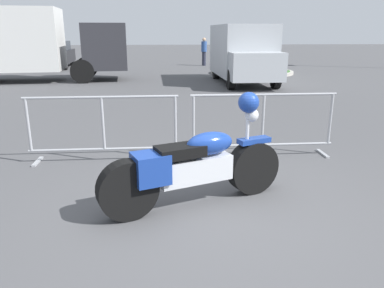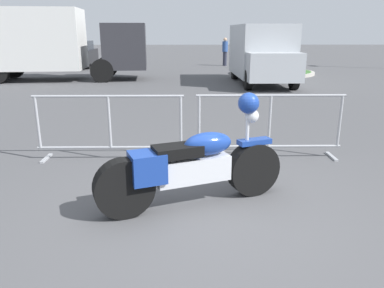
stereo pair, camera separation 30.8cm
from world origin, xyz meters
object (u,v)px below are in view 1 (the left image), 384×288
(delivery_van, at_px, (243,52))
(parked_car_white, at_px, (5,56))
(crowd_barrier_far, at_px, (263,124))
(motorcycle, at_px, (195,165))
(crowd_barrier_near, at_px, (103,128))
(box_truck, at_px, (21,42))
(parked_car_black, at_px, (54,54))
(pedestrian, at_px, (204,51))

(delivery_van, height_order, parked_car_white, delivery_van)
(crowd_barrier_far, relative_size, parked_car_white, 0.58)
(motorcycle, height_order, crowd_barrier_far, motorcycle)
(crowd_barrier_near, distance_m, box_truck, 11.75)
(parked_car_black, bearing_deg, crowd_barrier_near, -167.73)
(delivery_van, distance_m, pedestrian, 8.36)
(crowd_barrier_far, xyz_separation_m, box_truck, (-7.32, 10.71, 1.08))
(motorcycle, distance_m, box_truck, 13.87)
(box_truck, relative_size, parked_car_white, 1.87)
(motorcycle, relative_size, parked_car_black, 0.49)
(crowd_barrier_far, xyz_separation_m, parked_car_black, (-7.71, 17.18, 0.21))
(parked_car_white, relative_size, parked_car_black, 0.91)
(crowd_barrier_far, xyz_separation_m, pedestrian, (1.21, 17.84, 0.36))
(parked_car_white, bearing_deg, crowd_barrier_near, -159.54)
(crowd_barrier_far, bearing_deg, parked_car_black, 114.17)
(crowd_barrier_far, height_order, parked_car_black, parked_car_black)
(crowd_barrier_near, bearing_deg, box_truck, 113.72)
(crowd_barrier_near, bearing_deg, pedestrian, 77.91)
(crowd_barrier_near, xyz_separation_m, parked_car_black, (-5.10, 17.18, 0.21))
(motorcycle, bearing_deg, crowd_barrier_far, 32.66)
(crowd_barrier_far, height_order, pedestrian, pedestrian)
(delivery_van, relative_size, parked_car_black, 1.09)
(crowd_barrier_far, bearing_deg, motorcycle, -126.89)
(crowd_barrier_near, xyz_separation_m, delivery_van, (4.38, 9.50, 0.68))
(crowd_barrier_far, bearing_deg, crowd_barrier_near, 180.00)
(box_truck, height_order, parked_car_black, box_truck)
(box_truck, xyz_separation_m, pedestrian, (8.53, 7.13, -0.72))
(parked_car_white, bearing_deg, box_truck, -157.82)
(box_truck, distance_m, pedestrian, 11.14)
(crowd_barrier_far, relative_size, box_truck, 0.31)
(motorcycle, height_order, parked_car_black, parked_car_black)
(delivery_van, bearing_deg, crowd_barrier_near, -25.39)
(crowd_barrier_near, bearing_deg, parked_car_black, 106.54)
(box_truck, bearing_deg, pedestrian, 35.37)
(motorcycle, distance_m, pedestrian, 19.74)
(parked_car_black, bearing_deg, pedestrian, -90.07)
(delivery_van, xyz_separation_m, pedestrian, (-0.56, 8.33, -0.32))
(motorcycle, bearing_deg, box_truck, 95.32)
(delivery_van, xyz_separation_m, parked_car_white, (-12.16, 7.40, -0.54))
(box_truck, distance_m, parked_car_white, 6.97)
(delivery_van, bearing_deg, parked_car_black, -129.66)
(pedestrian, bearing_deg, crowd_barrier_far, 144.80)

